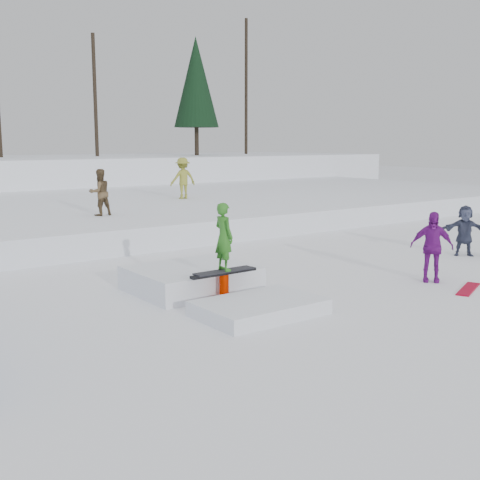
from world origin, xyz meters
TOP-DOWN VIEW (x-y plane):
  - ground at (0.00, 0.00)m, footprint 120.00×120.00m
  - snow_midrise at (0.00, 16.00)m, footprint 50.00×18.00m
  - treeline at (6.18, 28.28)m, footprint 40.24×4.22m
  - walker_olive at (0.87, 10.68)m, footprint 0.83×0.67m
  - walker_ygreen at (6.52, 14.40)m, footprint 1.27×0.82m
  - spectator_purple at (4.50, -0.37)m, footprint 0.96×1.04m
  - spectator_dark at (8.16, 1.11)m, footprint 1.26×1.33m
  - loose_board_red at (4.50, -1.41)m, footprint 1.40×0.79m
  - jib_rail_feature at (-0.62, 1.63)m, footprint 2.60×4.40m

SIDE VIEW (x-z plane):
  - ground at x=0.00m, z-range 0.00..0.00m
  - loose_board_red at x=4.50m, z-range 0.00..0.03m
  - jib_rail_feature at x=-0.62m, z-range -0.75..1.36m
  - snow_midrise at x=0.00m, z-range 0.00..0.80m
  - spectator_dark at x=8.16m, z-range 0.00..1.50m
  - spectator_purple at x=4.50m, z-range 0.00..1.71m
  - walker_olive at x=0.87m, z-range 0.80..2.43m
  - walker_ygreen at x=6.52m, z-range 0.80..2.66m
  - treeline at x=6.18m, z-range 2.20..12.70m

